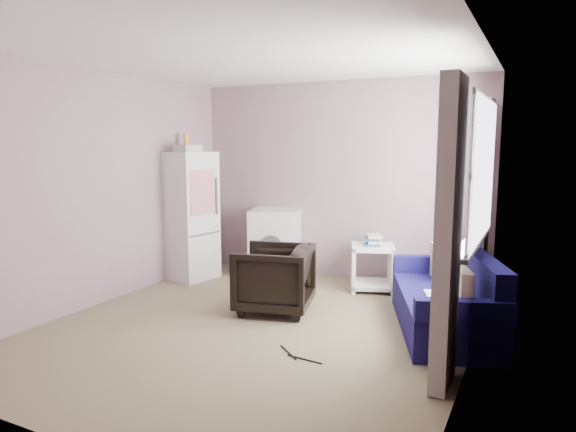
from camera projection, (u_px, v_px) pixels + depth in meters
The scene contains 8 objects.
room at pixel (256, 197), 4.65m from camera, with size 3.84×4.24×2.54m.
armchair at pixel (274, 275), 5.30m from camera, with size 0.74×0.69×0.76m, color black.
fridge at pixel (189, 215), 6.55m from camera, with size 0.66×0.65×1.85m.
washing_machine at pixel (276, 241), 6.74m from camera, with size 0.77×0.77×0.88m.
side_table at pixel (372, 264), 6.07m from camera, with size 0.63×0.63×0.67m.
sofa at pixel (449, 302), 4.75m from camera, with size 1.30×1.83×0.75m.
window_dressing at pixel (470, 215), 4.51m from camera, with size 0.17×2.62×2.18m.
floor_cables at pixel (296, 356), 4.20m from camera, with size 0.47×0.22×0.01m.
Camera 1 is at (2.34, -4.01, 1.74)m, focal length 32.00 mm.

